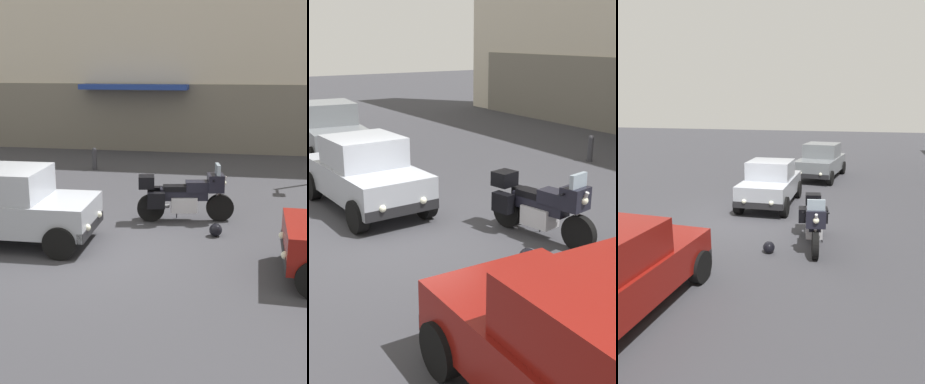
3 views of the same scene
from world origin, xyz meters
TOP-DOWN VIEW (x-y plane):
  - ground_plane at (0.00, 0.00)m, footprint 80.00×80.00m
  - motorcycle at (1.44, 2.20)m, footprint 2.24×0.97m
  - helmet at (2.25, 1.27)m, footprint 0.28×0.28m
  - car_hatchback_near at (-7.17, 1.19)m, footprint 3.99×2.13m
  - car_compact_side at (-1.84, 0.18)m, footprint 3.52×1.80m
  - bollard_curbside at (-2.30, 7.39)m, footprint 0.16×0.16m

SIDE VIEW (x-z plane):
  - ground_plane at x=0.00m, z-range 0.00..0.00m
  - helmet at x=2.25m, z-range 0.00..0.28m
  - bollard_curbside at x=-2.30m, z-range 0.03..0.81m
  - motorcycle at x=1.44m, z-range -0.06..1.30m
  - car_compact_side at x=-1.84m, z-range -0.01..1.55m
  - car_hatchback_near at x=-7.17m, z-range -0.01..1.63m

